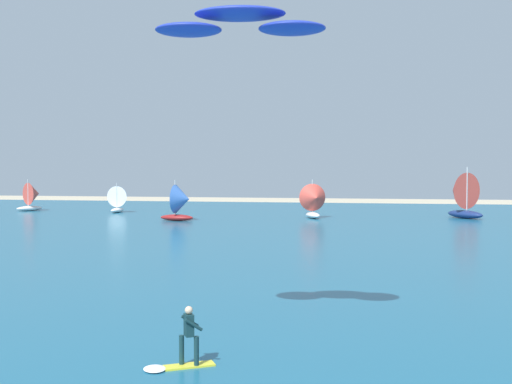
% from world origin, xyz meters
% --- Properties ---
extents(ocean, '(160.00, 90.00, 0.10)m').
position_xyz_m(ocean, '(0.00, 49.55, 0.05)').
color(ocean, '#1E607F').
rests_on(ocean, ground).
extents(kitesurfer, '(1.98, 1.45, 1.67)m').
position_xyz_m(kitesurfer, '(-2.34, 15.34, 0.70)').
color(kitesurfer, yellow).
rests_on(kitesurfer, ocean).
extents(kite, '(5.34, 2.22, 0.79)m').
position_xyz_m(kite, '(-1.21, 17.83, 9.94)').
color(kite, '#1E33B2').
extents(sailboat_anchored_offshore, '(3.27, 3.66, 4.12)m').
position_xyz_m(sailboat_anchored_offshore, '(-2.70, 65.27, 1.99)').
color(sailboat_anchored_offshore, white).
rests_on(sailboat_anchored_offshore, ocean).
extents(sailboat_outermost, '(3.57, 3.04, 4.13)m').
position_xyz_m(sailboat_outermost, '(-15.69, 60.03, 1.99)').
color(sailboat_outermost, maroon).
rests_on(sailboat_outermost, ocean).
extents(sailboat_leading, '(4.67, 4.90, 5.46)m').
position_xyz_m(sailboat_leading, '(12.67, 68.74, 2.60)').
color(sailboat_leading, navy).
rests_on(sailboat_leading, ocean).
extents(sailboat_mid_right, '(2.55, 3.02, 3.54)m').
position_xyz_m(sailboat_mid_right, '(-26.60, 70.47, 1.72)').
color(sailboat_mid_right, white).
rests_on(sailboat_mid_right, ocean).
extents(sailboat_near_shore, '(3.25, 3.53, 3.92)m').
position_xyz_m(sailboat_near_shore, '(-38.18, 71.16, 1.90)').
color(sailboat_near_shore, white).
rests_on(sailboat_near_shore, ocean).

